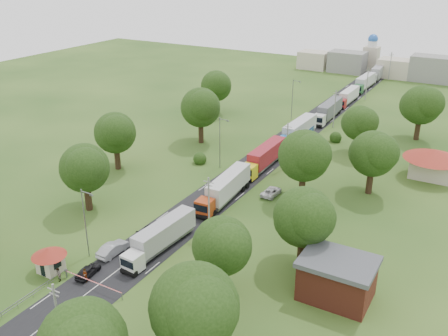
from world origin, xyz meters
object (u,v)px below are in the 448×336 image
Objects in this scene: info_sign at (311,132)px; truck_0 at (160,237)px; car_lane_mid at (113,249)px; car_lane_front at (88,271)px; boom_barrier at (85,279)px; guard_booth at (49,257)px; pedestrian_near at (85,276)px.

truck_0 is (-3.23, -48.93, -0.97)m from info_sign.
car_lane_front is at bearing 96.75° from car_lane_mid.
guard_booth reaches higher than boom_barrier.
guard_booth is 1.12× the size of car_lane_front.
car_lane_mid is at bearing 103.21° from boom_barrier.
boom_barrier is at bearing -58.61° from pedestrian_near.
car_lane_mid is 6.62m from pedestrian_near.
info_sign reaches higher than guard_booth.
car_lane_mid is at bearing 59.04° from guard_booth.
car_lane_mid is (-0.54, 5.30, 0.16)m from car_lane_front.
car_lane_mid is (-8.20, -53.00, -2.18)m from info_sign.
guard_booth is 0.32× the size of truck_0.
guard_booth is at bearing -101.68° from info_sign.
car_lane_front is 0.78× the size of car_lane_mid.
guard_booth is 61.27m from info_sign.
car_lane_front is 5.33m from car_lane_mid.
info_sign is (6.56, 60.00, 2.11)m from boom_barrier.
truck_0 is at bearing -122.81° from car_lane_front.
pedestrian_near is (5.43, 0.50, -1.25)m from guard_booth.
boom_barrier is 11.61m from truck_0.
truck_0 reaches higher than pedestrian_near.
info_sign is at bearing 78.32° from guard_booth.
pedestrian_near is at bearing 112.57° from car_lane_front.
pedestrian_near reaches higher than car_lane_front.
info_sign reaches higher than car_lane_mid.
info_sign is 2.25× the size of pedestrian_near.
pedestrian_near is at bearing 101.68° from car_lane_mid.
info_sign is 59.94m from pedestrian_near.
car_lane_mid reaches higher than car_lane_front.
guard_booth is at bearing 12.24° from car_lane_front.
pedestrian_near is (0.69, -1.20, 0.24)m from car_lane_front.
truck_0 is 3.53× the size of car_lane_front.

